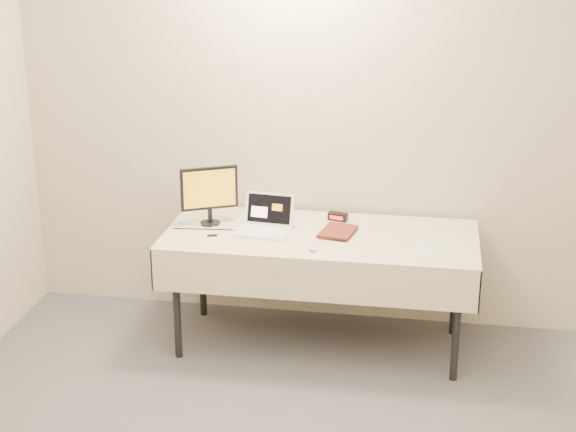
% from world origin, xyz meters
% --- Properties ---
extents(back_wall, '(4.00, 0.10, 2.70)m').
position_xyz_m(back_wall, '(0.00, 2.50, 1.35)').
color(back_wall, '#C2B69C').
rests_on(back_wall, ground).
extents(table, '(1.86, 0.81, 0.74)m').
position_xyz_m(table, '(0.00, 2.05, 0.68)').
color(table, black).
rests_on(table, ground).
extents(laptop, '(0.33, 0.30, 0.21)m').
position_xyz_m(laptop, '(-0.33, 2.05, 0.79)').
color(laptop, white).
rests_on(laptop, table).
extents(monitor, '(0.33, 0.18, 0.36)m').
position_xyz_m(monitor, '(-0.69, 2.11, 0.95)').
color(monitor, black).
rests_on(monitor, table).
extents(book, '(0.19, 0.06, 0.26)m').
position_xyz_m(book, '(0.01, 2.08, 0.87)').
color(book, maroon).
rests_on(book, table).
extents(alarm_clock, '(0.13, 0.08, 0.05)m').
position_xyz_m(alarm_clock, '(0.07, 2.30, 0.76)').
color(alarm_clock, black).
rests_on(alarm_clock, table).
extents(clicker, '(0.07, 0.10, 0.02)m').
position_xyz_m(clicker, '(-0.01, 1.78, 0.75)').
color(clicker, '#BBBBBD').
rests_on(clicker, table).
extents(paper_form, '(0.22, 0.34, 0.00)m').
position_xyz_m(paper_form, '(0.64, 1.95, 0.74)').
color(paper_form, beige).
rests_on(paper_form, table).
extents(usb_dongle, '(0.06, 0.03, 0.01)m').
position_xyz_m(usb_dongle, '(-0.63, 1.90, 0.74)').
color(usb_dongle, black).
rests_on(usb_dongle, table).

